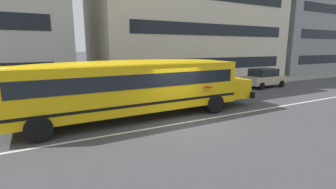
% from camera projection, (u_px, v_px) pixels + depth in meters
% --- Properties ---
extents(ground_plane, '(400.00, 400.00, 0.00)m').
position_uv_depth(ground_plane, '(184.00, 123.00, 11.24)').
color(ground_plane, '#424244').
extents(sidewalk_far, '(120.00, 3.00, 0.01)m').
position_uv_depth(sidewalk_far, '(127.00, 94.00, 18.31)').
color(sidewalk_far, gray).
rests_on(sidewalk_far, ground_plane).
extents(lane_centreline, '(110.00, 0.16, 0.01)m').
position_uv_depth(lane_centreline, '(184.00, 123.00, 11.24)').
color(lane_centreline, silver).
rests_on(lane_centreline, ground_plane).
extents(school_bus, '(12.89, 3.06, 2.87)m').
position_uv_depth(school_bus, '(137.00, 84.00, 11.80)').
color(school_bus, yellow).
rests_on(school_bus, ground_plane).
extents(parked_car_beige_by_hydrant, '(3.95, 1.98, 1.64)m').
position_uv_depth(parked_car_beige_by_hydrant, '(264.00, 78.00, 21.21)').
color(parked_car_beige_by_hydrant, '#C1B28E').
rests_on(parked_car_beige_by_hydrant, ground_plane).
extents(apartment_block_far_centre, '(20.99, 10.71, 16.50)m').
position_uv_depth(apartment_block_far_centre, '(188.00, 4.00, 27.10)').
color(apartment_block_far_centre, beige).
rests_on(apartment_block_far_centre, ground_plane).
extents(apartment_block_far_right, '(18.00, 10.10, 16.50)m').
position_uv_depth(apartment_block_far_right, '(303.00, 15.00, 36.27)').
color(apartment_block_far_right, gray).
rests_on(apartment_block_far_right, ground_plane).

